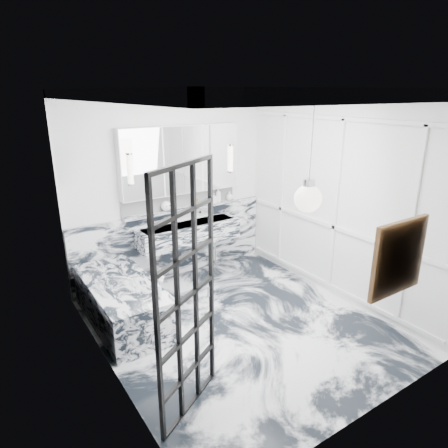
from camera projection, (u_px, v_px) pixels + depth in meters
floor at (240, 325)px, 4.99m from camera, size 3.60×3.60×0.00m
ceiling at (243, 89)px, 4.10m from camera, size 3.60×3.60×0.00m
wall_back at (171, 188)px, 5.97m from camera, size 3.60×0.00×3.60m
wall_front at (376, 277)px, 3.12m from camera, size 3.60×0.00×3.60m
wall_left at (102, 247)px, 3.70m from camera, size 0.00×3.60×3.60m
wall_right at (337, 199)px, 5.38m from camera, size 0.00×3.60×3.60m
marble_clad_back at (174, 243)px, 6.22m from camera, size 3.18×0.05×1.05m
marble_clad_left at (104, 253)px, 3.73m from camera, size 0.02×3.56×2.68m
panel_molding at (336, 206)px, 5.40m from camera, size 0.03×3.40×2.30m
soap_bottle_a at (218, 195)px, 6.37m from camera, size 0.12×0.12×0.23m
soap_bottle_b at (214, 198)px, 6.34m from camera, size 0.08×0.08×0.16m
soap_bottle_c at (229, 196)px, 6.49m from camera, size 0.13×0.13×0.14m
face_pot at (166, 206)px, 5.90m from camera, size 0.15×0.15×0.15m
amber_bottle at (197, 203)px, 6.18m from camera, size 0.04×0.04×0.10m
flower_vase at (158, 290)px, 4.59m from camera, size 0.08×0.08×0.12m
crittall_door at (187, 297)px, 3.37m from camera, size 0.78×0.48×2.25m
artwork at (399, 258)px, 3.31m from camera, size 0.55×0.05×0.55m
pendant_light at (308, 199)px, 3.38m from camera, size 0.24×0.24×0.24m
trough_sink at (189, 233)px, 6.06m from camera, size 1.60×0.45×0.30m
ledge at (183, 209)px, 6.09m from camera, size 1.90×0.14×0.04m
subway_tile at (181, 200)px, 6.09m from camera, size 1.90×0.03×0.23m
mirror_cabinet at (181, 160)px, 5.85m from camera, size 1.90×0.16×1.00m
sconce_left at (130, 169)px, 5.36m from camera, size 0.07×0.07×0.40m
sconce_right at (231, 159)px, 6.22m from camera, size 0.07×0.07×0.40m
bathtub at (122, 302)px, 4.99m from camera, size 0.75×1.65×0.55m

